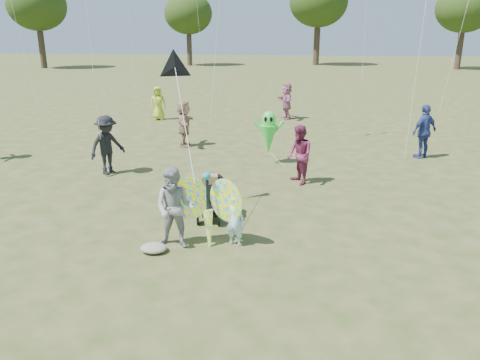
{
  "coord_description": "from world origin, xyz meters",
  "views": [
    {
      "loc": [
        1.18,
        -8.07,
        4.18
      ],
      "look_at": [
        -0.2,
        1.5,
        1.1
      ],
      "focal_mm": 35.0,
      "sensor_mm": 36.0,
      "label": 1
    }
  ],
  "objects_px": {
    "crowd_b": "(107,145)",
    "crowd_d": "(184,124)",
    "jogging_stroller": "(211,194)",
    "adult_man": "(175,208)",
    "crowd_c": "(424,131)",
    "butterfly_kite": "(208,209)",
    "child_girl": "(235,220)",
    "crowd_e": "(299,155)",
    "crowd_j": "(287,101)",
    "alien_kite": "(269,134)",
    "crowd_g": "(158,103)"
  },
  "relations": [
    {
      "from": "adult_man",
      "to": "butterfly_kite",
      "type": "height_order",
      "value": "adult_man"
    },
    {
      "from": "child_girl",
      "to": "butterfly_kite",
      "type": "height_order",
      "value": "butterfly_kite"
    },
    {
      "from": "crowd_d",
      "to": "crowd_e",
      "type": "xyz_separation_m",
      "value": [
        4.41,
        -4.03,
        -0.02
      ]
    },
    {
      "from": "adult_man",
      "to": "child_girl",
      "type": "bearing_deg",
      "value": 14.24
    },
    {
      "from": "crowd_g",
      "to": "alien_kite",
      "type": "bearing_deg",
      "value": -62.72
    },
    {
      "from": "adult_man",
      "to": "crowd_e",
      "type": "relative_size",
      "value": 0.99
    },
    {
      "from": "crowd_j",
      "to": "butterfly_kite",
      "type": "height_order",
      "value": "crowd_j"
    },
    {
      "from": "jogging_stroller",
      "to": "crowd_b",
      "type": "bearing_deg",
      "value": 128.99
    },
    {
      "from": "crowd_b",
      "to": "alien_kite",
      "type": "height_order",
      "value": "crowd_b"
    },
    {
      "from": "crowd_d",
      "to": "crowd_e",
      "type": "height_order",
      "value": "crowd_d"
    },
    {
      "from": "crowd_d",
      "to": "jogging_stroller",
      "type": "relative_size",
      "value": 1.57
    },
    {
      "from": "child_girl",
      "to": "crowd_j",
      "type": "relative_size",
      "value": 0.62
    },
    {
      "from": "butterfly_kite",
      "to": "adult_man",
      "type": "bearing_deg",
      "value": -157.13
    },
    {
      "from": "crowd_g",
      "to": "jogging_stroller",
      "type": "distance_m",
      "value": 13.26
    },
    {
      "from": "alien_kite",
      "to": "child_girl",
      "type": "bearing_deg",
      "value": -91.18
    },
    {
      "from": "child_girl",
      "to": "crowd_e",
      "type": "relative_size",
      "value": 0.65
    },
    {
      "from": "butterfly_kite",
      "to": "alien_kite",
      "type": "bearing_deg",
      "value": 83.76
    },
    {
      "from": "crowd_c",
      "to": "crowd_g",
      "type": "xyz_separation_m",
      "value": [
        -11.26,
        5.76,
        -0.11
      ]
    },
    {
      "from": "crowd_b",
      "to": "crowd_c",
      "type": "distance_m",
      "value": 10.49
    },
    {
      "from": "crowd_c",
      "to": "crowd_e",
      "type": "height_order",
      "value": "crowd_c"
    },
    {
      "from": "child_girl",
      "to": "jogging_stroller",
      "type": "xyz_separation_m",
      "value": [
        -0.76,
        1.32,
        0.06
      ]
    },
    {
      "from": "crowd_d",
      "to": "butterfly_kite",
      "type": "height_order",
      "value": "crowd_d"
    },
    {
      "from": "crowd_d",
      "to": "crowd_e",
      "type": "distance_m",
      "value": 5.97
    },
    {
      "from": "crowd_d",
      "to": "crowd_j",
      "type": "relative_size",
      "value": 0.97
    },
    {
      "from": "crowd_d",
      "to": "crowd_j",
      "type": "distance_m",
      "value": 7.28
    },
    {
      "from": "crowd_c",
      "to": "crowd_d",
      "type": "distance_m",
      "value": 8.58
    },
    {
      "from": "jogging_stroller",
      "to": "crowd_j",
      "type": "bearing_deg",
      "value": 73.11
    },
    {
      "from": "adult_man",
      "to": "alien_kite",
      "type": "bearing_deg",
      "value": 80.27
    },
    {
      "from": "crowd_c",
      "to": "jogging_stroller",
      "type": "distance_m",
      "value": 8.88
    },
    {
      "from": "child_girl",
      "to": "adult_man",
      "type": "bearing_deg",
      "value": 32.29
    },
    {
      "from": "crowd_g",
      "to": "crowd_e",
      "type": "bearing_deg",
      "value": -65.19
    },
    {
      "from": "adult_man",
      "to": "crowd_d",
      "type": "distance_m",
      "value": 8.8
    },
    {
      "from": "crowd_b",
      "to": "butterfly_kite",
      "type": "distance_m",
      "value": 5.98
    },
    {
      "from": "crowd_e",
      "to": "alien_kite",
      "type": "xyz_separation_m",
      "value": [
        -1.05,
        2.04,
        0.12
      ]
    },
    {
      "from": "crowd_g",
      "to": "crowd_j",
      "type": "xyz_separation_m",
      "value": [
        6.24,
        1.11,
        0.08
      ]
    },
    {
      "from": "jogging_stroller",
      "to": "alien_kite",
      "type": "bearing_deg",
      "value": 67.55
    },
    {
      "from": "child_girl",
      "to": "crowd_e",
      "type": "distance_m",
      "value": 4.43
    },
    {
      "from": "crowd_c",
      "to": "crowd_d",
      "type": "height_order",
      "value": "crowd_c"
    },
    {
      "from": "child_girl",
      "to": "crowd_j",
      "type": "height_order",
      "value": "crowd_j"
    },
    {
      "from": "adult_man",
      "to": "jogging_stroller",
      "type": "height_order",
      "value": "adult_man"
    },
    {
      "from": "child_girl",
      "to": "crowd_b",
      "type": "xyz_separation_m",
      "value": [
        -4.6,
        4.4,
        0.35
      ]
    },
    {
      "from": "adult_man",
      "to": "crowd_d",
      "type": "relative_size",
      "value": 0.96
    },
    {
      "from": "adult_man",
      "to": "crowd_j",
      "type": "xyz_separation_m",
      "value": [
        1.48,
        14.91,
        0.05
      ]
    },
    {
      "from": "crowd_b",
      "to": "crowd_d",
      "type": "relative_size",
      "value": 1.04
    },
    {
      "from": "adult_man",
      "to": "alien_kite",
      "type": "xyz_separation_m",
      "value": [
        1.3,
        6.57,
        0.14
      ]
    },
    {
      "from": "jogging_stroller",
      "to": "adult_man",
      "type": "bearing_deg",
      "value": -116.84
    },
    {
      "from": "crowd_j",
      "to": "alien_kite",
      "type": "bearing_deg",
      "value": -20.74
    },
    {
      "from": "crowd_d",
      "to": "butterfly_kite",
      "type": "bearing_deg",
      "value": -169.56
    },
    {
      "from": "jogging_stroller",
      "to": "crowd_c",
      "type": "bearing_deg",
      "value": 34.33
    },
    {
      "from": "jogging_stroller",
      "to": "alien_kite",
      "type": "relative_size",
      "value": 0.63
    }
  ]
}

